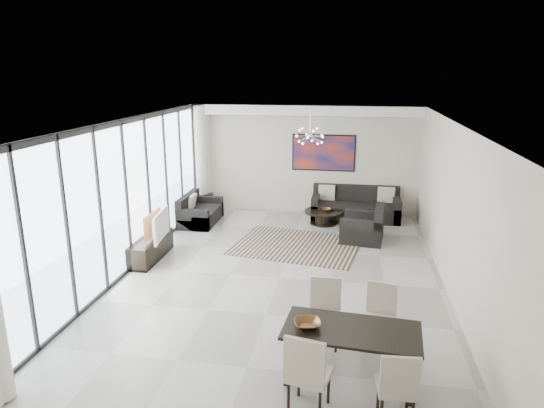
% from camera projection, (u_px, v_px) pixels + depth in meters
% --- Properties ---
extents(room_shell, '(6.00, 9.00, 2.90)m').
position_uv_depth(room_shell, '(305.00, 205.00, 8.65)').
color(room_shell, '#A8A39B').
rests_on(room_shell, ground).
extents(window_wall, '(0.37, 8.95, 2.90)m').
position_uv_depth(window_wall, '(131.00, 196.00, 9.17)').
color(window_wall, white).
rests_on(window_wall, floor).
extents(soffit, '(5.98, 0.40, 0.26)m').
position_uv_depth(soffit, '(305.00, 110.00, 12.46)').
color(soffit, white).
rests_on(soffit, room_shell).
extents(painting, '(1.68, 0.04, 0.98)m').
position_uv_depth(painting, '(324.00, 153.00, 12.84)').
color(painting, '#B63319').
rests_on(painting, room_shell).
extents(chandelier, '(0.66, 0.66, 0.71)m').
position_uv_depth(chandelier, '(310.00, 136.00, 10.81)').
color(chandelier, silver).
rests_on(chandelier, room_shell).
extents(rug, '(2.99, 2.48, 0.01)m').
position_uv_depth(rug, '(297.00, 245.00, 10.77)').
color(rug, black).
rests_on(rug, floor).
extents(coffee_table, '(0.97, 0.97, 0.34)m').
position_uv_depth(coffee_table, '(324.00, 216.00, 12.27)').
color(coffee_table, black).
rests_on(coffee_table, floor).
extents(bowl_coffee, '(0.28, 0.28, 0.08)m').
position_uv_depth(bowl_coffee, '(326.00, 210.00, 12.17)').
color(bowl_coffee, brown).
rests_on(bowl_coffee, coffee_table).
extents(sofa_main, '(2.27, 0.93, 0.82)m').
position_uv_depth(sofa_main, '(355.00, 208.00, 12.69)').
color(sofa_main, black).
rests_on(sofa_main, floor).
extents(loveseat, '(0.82, 1.45, 0.73)m').
position_uv_depth(loveseat, '(199.00, 213.00, 12.35)').
color(loveseat, black).
rests_on(loveseat, floor).
extents(armchair, '(1.02, 1.06, 0.82)m').
position_uv_depth(armchair, '(364.00, 229.00, 11.05)').
color(armchair, black).
rests_on(armchair, floor).
extents(side_table, '(0.35, 0.35, 0.49)m').
position_uv_depth(side_table, '(207.00, 199.00, 13.39)').
color(side_table, black).
rests_on(side_table, floor).
extents(tv_console, '(0.41, 1.47, 0.46)m').
position_uv_depth(tv_console, '(151.00, 248.00, 9.98)').
color(tv_console, black).
rests_on(tv_console, floor).
extents(television, '(0.24, 0.99, 0.57)m').
position_uv_depth(television, '(156.00, 225.00, 9.79)').
color(television, gray).
rests_on(television, tv_console).
extents(dining_table, '(1.74, 0.98, 0.70)m').
position_uv_depth(dining_table, '(351.00, 335.00, 5.98)').
color(dining_table, black).
rests_on(dining_table, floor).
extents(dining_chair_sw, '(0.55, 0.55, 1.01)m').
position_uv_depth(dining_chair_sw, '(307.00, 370.00, 5.35)').
color(dining_chair_sw, '#BBAC9B').
rests_on(dining_chair_sw, floor).
extents(dining_chair_se, '(0.44, 0.44, 0.91)m').
position_uv_depth(dining_chair_se, '(398.00, 384.00, 5.21)').
color(dining_chair_se, '#BBAC9B').
rests_on(dining_chair_se, floor).
extents(dining_chair_nw, '(0.44, 0.44, 0.95)m').
position_uv_depth(dining_chair_nw, '(325.00, 307.00, 6.85)').
color(dining_chair_nw, '#BBAC9B').
rests_on(dining_chair_nw, floor).
extents(dining_chair_ne, '(0.51, 0.51, 0.92)m').
position_uv_depth(dining_chair_ne, '(380.00, 311.00, 6.77)').
color(dining_chair_ne, '#BBAC9B').
rests_on(dining_chair_ne, floor).
extents(bowl_dining, '(0.40, 0.40, 0.08)m').
position_uv_depth(bowl_dining, '(308.00, 324.00, 6.00)').
color(bowl_dining, brown).
rests_on(bowl_dining, dining_table).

